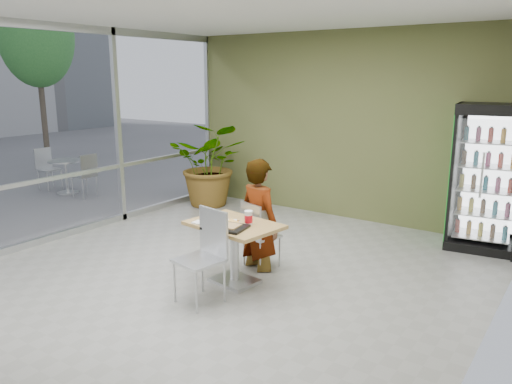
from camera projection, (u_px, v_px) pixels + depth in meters
ground at (214, 281)px, 6.12m from camera, size 7.00×7.00×0.00m
room_envelope at (211, 151)px, 5.75m from camera, size 6.00×7.00×3.20m
storefront_frame at (56, 134)px, 7.41m from camera, size 0.10×7.00×3.20m
dining_table at (234, 240)px, 5.95m from camera, size 1.15×0.88×0.75m
chair_far at (256, 230)px, 6.43m from camera, size 0.48×0.48×0.88m
chair_near at (206, 248)px, 5.48m from camera, size 0.53×0.54×1.03m
seated_woman at (260, 225)px, 6.43m from camera, size 0.73×0.57×1.74m
pizza_plate at (231, 221)px, 5.93m from camera, size 0.30×0.28×0.03m
soda_cup at (249, 218)px, 5.81m from camera, size 0.10×0.10×0.17m
napkin_stack at (199, 222)px, 5.90m from camera, size 0.15×0.15×0.02m
cafeteria_tray at (225, 227)px, 5.70m from camera, size 0.53×0.42×0.03m
beverage_fridge at (486, 178)px, 7.04m from camera, size 1.03×0.84×2.08m
potted_plant at (212, 164)px, 9.48m from camera, size 1.82×1.72×1.61m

